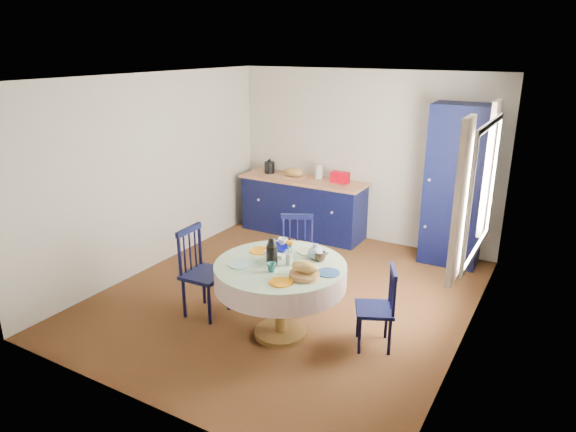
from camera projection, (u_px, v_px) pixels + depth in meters
name	position (u px, v px, depth m)	size (l,w,h in m)	color
floor	(287.00, 295.00, 6.07)	(4.50, 4.50, 0.00)	black
ceiling	(287.00, 77.00, 5.27)	(4.50, 4.50, 0.00)	white
wall_back	(364.00, 157.00, 7.52)	(4.00, 0.02, 2.50)	beige
wall_left	(153.00, 173.00, 6.61)	(0.02, 4.50, 2.50)	beige
wall_right	(475.00, 224.00, 4.73)	(0.02, 4.50, 2.50)	beige
window	(480.00, 187.00, 4.91)	(0.10, 1.74, 1.45)	white
kitchen_counter	(303.00, 205.00, 7.94)	(1.98, 0.63, 1.12)	black
pantry_cabinet	(456.00, 186.00, 6.71)	(0.76, 0.56, 2.13)	black
dining_table	(281.00, 276.00, 5.04)	(1.30, 1.30, 1.07)	#543D18
chair_left	(202.00, 271.00, 5.53)	(0.43, 0.45, 0.98)	black
chair_far	(296.00, 255.00, 6.01)	(0.55, 0.55, 0.94)	black
chair_right	(378.00, 307.00, 4.93)	(0.48, 0.49, 0.83)	black
mug_a	(270.00, 255.00, 5.09)	(0.12, 0.12, 0.09)	silver
mug_b	(272.00, 267.00, 4.83)	(0.09, 0.09, 0.09)	#296E6A
mug_c	(320.00, 256.00, 5.07)	(0.12, 0.12, 0.09)	black
mug_d	(283.00, 242.00, 5.42)	(0.10, 0.10, 0.09)	silver
cobalt_bowl	(280.00, 248.00, 5.31)	(0.23, 0.23, 0.06)	#080C7E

